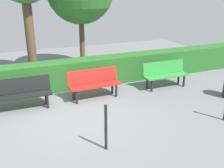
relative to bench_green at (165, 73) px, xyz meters
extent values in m
plane|color=slate|center=(3.41, 0.88, -0.48)|extent=(16.67, 16.67, 0.00)
cube|color=#2D8C38|center=(0.00, 0.07, -0.07)|extent=(1.55, 0.45, 0.05)
cube|color=#2D8C38|center=(0.00, -0.12, 0.17)|extent=(1.54, 0.13, 0.42)
cylinder|color=black|center=(-0.62, 0.24, -0.29)|extent=(0.07, 0.07, 0.39)
cylinder|color=black|center=(-0.62, -0.06, -0.29)|extent=(0.07, 0.07, 0.39)
cylinder|color=black|center=(0.62, 0.21, -0.29)|extent=(0.07, 0.07, 0.39)
cylinder|color=black|center=(0.62, -0.09, -0.29)|extent=(0.07, 0.07, 0.39)
cube|color=red|center=(2.47, 0.01, -0.07)|extent=(1.57, 0.45, 0.05)
cube|color=red|center=(2.48, -0.18, 0.17)|extent=(1.56, 0.16, 0.42)
cylinder|color=black|center=(1.84, 0.14, -0.29)|extent=(0.07, 0.07, 0.39)
cylinder|color=black|center=(1.85, -0.16, -0.29)|extent=(0.07, 0.07, 0.39)
cylinder|color=black|center=(3.10, 0.17, -0.29)|extent=(0.07, 0.07, 0.39)
cylinder|color=black|center=(3.11, -0.13, -0.29)|extent=(0.07, 0.07, 0.39)
cube|color=black|center=(4.58, -0.01, -0.07)|extent=(1.63, 0.45, 0.05)
cube|color=black|center=(4.57, -0.20, 0.17)|extent=(1.63, 0.16, 0.42)
cylinder|color=black|center=(3.92, 0.15, -0.29)|extent=(0.07, 0.07, 0.39)
cylinder|color=black|center=(3.91, -0.15, -0.29)|extent=(0.07, 0.07, 0.39)
cube|color=#266023|center=(2.34, -1.18, -0.02)|extent=(12.67, 0.69, 0.92)
cylinder|color=brown|center=(1.97, -2.88, 0.69)|extent=(0.20, 0.20, 2.34)
cylinder|color=brown|center=(3.93, -2.58, 1.02)|extent=(0.31, 0.31, 3.01)
cylinder|color=black|center=(3.15, 2.59, 0.02)|extent=(0.06, 0.06, 1.00)
camera|label=1|loc=(4.80, 6.81, 2.63)|focal=41.24mm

